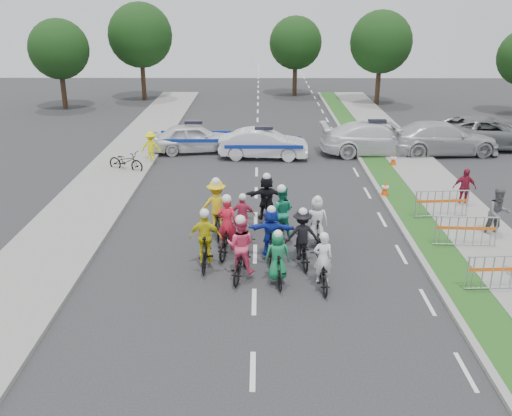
{
  "coord_description": "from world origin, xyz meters",
  "views": [
    {
      "loc": [
        0.14,
        -13.32,
        7.58
      ],
      "look_at": [
        0.02,
        4.21,
        1.1
      ],
      "focal_mm": 40.0,
      "sensor_mm": 36.0,
      "label": 1
    }
  ],
  "objects_px": {
    "rider_11": "(267,202)",
    "spectator_2": "(464,188)",
    "tree_0": "(59,49)",
    "tree_1": "(381,42)",
    "rider_6": "(227,234)",
    "rider_9": "(243,222)",
    "rider_8": "(281,220)",
    "parked_bike": "(126,161)",
    "rider_1": "(277,262)",
    "civilian_sedan": "(443,138)",
    "rider_7": "(316,227)",
    "barrier_2": "(441,205)",
    "cone_1": "(393,160)",
    "rider_3": "(206,245)",
    "rider_0": "(322,269)",
    "barrier_0": "(502,274)",
    "rider_2": "(241,254)",
    "cone_0": "(385,190)",
    "police_car_1": "(264,144)",
    "rider_5": "(271,237)",
    "civilian_suv": "(488,133)",
    "rider_10": "(217,212)",
    "spectator_1": "(498,213)",
    "barrier_1": "(465,233)",
    "tree_3": "(140,35)",
    "tree_4": "(296,43)",
    "rider_4": "(302,242)",
    "police_car_2": "(376,139)",
    "police_car_0": "(194,138)",
    "marshal_hiviz": "(151,147)"
  },
  "relations": [
    {
      "from": "rider_2",
      "to": "rider_4",
      "type": "distance_m",
      "value": 2.01
    },
    {
      "from": "rider_7",
      "to": "spectator_1",
      "type": "xyz_separation_m",
      "value": [
        6.1,
        0.77,
        0.18
      ]
    },
    {
      "from": "rider_3",
      "to": "barrier_2",
      "type": "xyz_separation_m",
      "value": [
        8.15,
        3.92,
        -0.16
      ]
    },
    {
      "from": "rider_7",
      "to": "barrier_2",
      "type": "bearing_deg",
      "value": -158.62
    },
    {
      "from": "rider_11",
      "to": "rider_0",
      "type": "bearing_deg",
      "value": 106.96
    },
    {
      "from": "rider_10",
      "to": "civilian_sedan",
      "type": "distance_m",
      "value": 15.2
    },
    {
      "from": "barrier_0",
      "to": "tree_1",
      "type": "xyz_separation_m",
      "value": [
        2.3,
        29.47,
        3.98
      ]
    },
    {
      "from": "civilian_suv",
      "to": "barrier_2",
      "type": "relative_size",
      "value": 3.05
    },
    {
      "from": "civilian_sedan",
      "to": "tree_1",
      "type": "bearing_deg",
      "value": -3.08
    },
    {
      "from": "barrier_2",
      "to": "cone_1",
      "type": "bearing_deg",
      "value": 91.7
    },
    {
      "from": "rider_11",
      "to": "spectator_2",
      "type": "distance_m",
      "value": 7.77
    },
    {
      "from": "rider_4",
      "to": "rider_0",
      "type": "bearing_deg",
      "value": 100.61
    },
    {
      "from": "rider_9",
      "to": "marshal_hiviz",
      "type": "xyz_separation_m",
      "value": [
        -4.74,
        9.53,
        0.12
      ]
    },
    {
      "from": "barrier_2",
      "to": "rider_11",
      "type": "bearing_deg",
      "value": -176.75
    },
    {
      "from": "cone_1",
      "to": "rider_3",
      "type": "bearing_deg",
      "value": -126.46
    },
    {
      "from": "rider_8",
      "to": "parked_bike",
      "type": "height_order",
      "value": "rider_8"
    },
    {
      "from": "tree_0",
      "to": "civilian_sedan",
      "type": "bearing_deg",
      "value": -28.31
    },
    {
      "from": "rider_0",
      "to": "rider_10",
      "type": "relative_size",
      "value": 0.83
    },
    {
      "from": "police_car_1",
      "to": "rider_8",
      "type": "bearing_deg",
      "value": -173.34
    },
    {
      "from": "police_car_1",
      "to": "barrier_1",
      "type": "bearing_deg",
      "value": -146.2
    },
    {
      "from": "spectator_2",
      "to": "parked_bike",
      "type": "xyz_separation_m",
      "value": [
        -14.01,
        4.68,
        -0.28
      ]
    },
    {
      "from": "rider_2",
      "to": "cone_0",
      "type": "relative_size",
      "value": 2.83
    },
    {
      "from": "police_car_1",
      "to": "rider_11",
      "type": "bearing_deg",
      "value": -175.82
    },
    {
      "from": "police_car_1",
      "to": "rider_5",
      "type": "bearing_deg",
      "value": -175.37
    },
    {
      "from": "civilian_suv",
      "to": "barrier_0",
      "type": "relative_size",
      "value": 3.05
    },
    {
      "from": "rider_6",
      "to": "rider_9",
      "type": "distance_m",
      "value": 1.15
    },
    {
      "from": "rider_0",
      "to": "rider_4",
      "type": "xyz_separation_m",
      "value": [
        -0.46,
        1.51,
        0.15
      ]
    },
    {
      "from": "rider_5",
      "to": "tree_0",
      "type": "bearing_deg",
      "value": -57.56
    },
    {
      "from": "tree_4",
      "to": "barrier_0",
      "type": "bearing_deg",
      "value": -83.69
    },
    {
      "from": "spectator_2",
      "to": "barrier_0",
      "type": "height_order",
      "value": "spectator_2"
    },
    {
      "from": "rider_8",
      "to": "tree_3",
      "type": "relative_size",
      "value": 0.27
    },
    {
      "from": "spectator_2",
      "to": "marshal_hiviz",
      "type": "xyz_separation_m",
      "value": [
        -13.11,
        6.27,
        -0.0
      ]
    },
    {
      "from": "rider_10",
      "to": "police_car_1",
      "type": "height_order",
      "value": "rider_10"
    },
    {
      "from": "rider_0",
      "to": "cone_1",
      "type": "bearing_deg",
      "value": -113.99
    },
    {
      "from": "rider_1",
      "to": "civilian_sedan",
      "type": "xyz_separation_m",
      "value": [
        8.87,
        14.28,
        0.17
      ]
    },
    {
      "from": "police_car_1",
      "to": "rider_10",
      "type": "bearing_deg",
      "value": 174.4
    },
    {
      "from": "rider_4",
      "to": "rider_3",
      "type": "bearing_deg",
      "value": -1.46
    },
    {
      "from": "rider_2",
      "to": "police_car_0",
      "type": "relative_size",
      "value": 0.45
    },
    {
      "from": "rider_3",
      "to": "rider_6",
      "type": "relative_size",
      "value": 0.92
    },
    {
      "from": "tree_1",
      "to": "marshal_hiviz",
      "type": "bearing_deg",
      "value": -130.87
    },
    {
      "from": "rider_2",
      "to": "rider_11",
      "type": "height_order",
      "value": "rider_2"
    },
    {
      "from": "rider_11",
      "to": "rider_9",
      "type": "bearing_deg",
      "value": 62.44
    },
    {
      "from": "rider_6",
      "to": "rider_8",
      "type": "distance_m",
      "value": 2.0
    },
    {
      "from": "police_car_2",
      "to": "tree_1",
      "type": "distance_m",
      "value": 15.49
    },
    {
      "from": "spectator_1",
      "to": "marshal_hiviz",
      "type": "height_order",
      "value": "spectator_1"
    },
    {
      "from": "rider_6",
      "to": "rider_2",
      "type": "bearing_deg",
      "value": 117.39
    },
    {
      "from": "spectator_1",
      "to": "spectator_2",
      "type": "height_order",
      "value": "spectator_1"
    },
    {
      "from": "rider_11",
      "to": "tree_0",
      "type": "xyz_separation_m",
      "value": [
        -14.39,
        22.35,
        3.39
      ]
    },
    {
      "from": "rider_0",
      "to": "parked_bike",
      "type": "distance_m",
      "value": 13.74
    },
    {
      "from": "tree_0",
      "to": "tree_1",
      "type": "xyz_separation_m",
      "value": [
        23.0,
        2.0,
        0.35
      ]
    }
  ]
}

